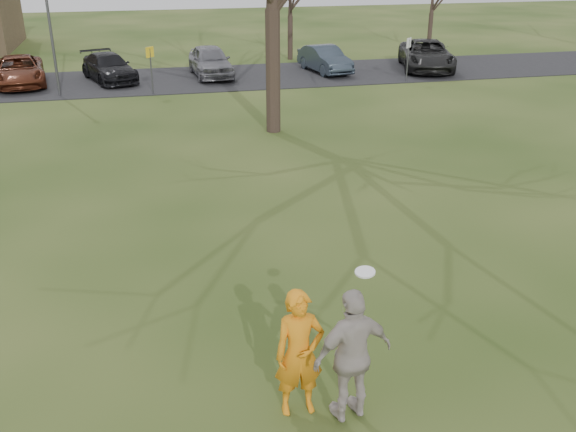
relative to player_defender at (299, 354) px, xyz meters
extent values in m
plane|color=#1E380F|center=(0.67, -0.39, -0.98)|extent=(120.00, 120.00, 0.00)
cube|color=black|center=(0.67, 24.61, -0.96)|extent=(62.00, 6.50, 0.04)
imported|color=orange|center=(0.00, 0.00, 0.00)|extent=(0.71, 0.47, 1.96)
imported|color=#572514|center=(-7.31, 24.88, -0.27)|extent=(2.87, 5.05, 1.33)
imported|color=black|center=(-3.26, 24.97, -0.30)|extent=(3.09, 4.72, 1.27)
imported|color=slate|center=(1.64, 25.01, -0.19)|extent=(2.06, 4.51, 1.50)
imported|color=#2D3843|center=(7.48, 24.77, -0.28)|extent=(2.08, 4.17, 1.31)
imported|color=black|center=(12.87, 24.30, -0.19)|extent=(3.89, 5.85, 1.49)
imported|color=#AFA39D|center=(0.67, -0.35, 0.11)|extent=(1.26, 0.72, 2.03)
cylinder|color=white|center=(0.80, -0.31, 1.36)|extent=(0.27, 0.27, 0.07)
cylinder|color=#47474C|center=(-5.33, 22.11, 2.02)|extent=(0.12, 0.12, 6.00)
cylinder|color=#47474C|center=(-1.33, 21.61, 0.02)|extent=(0.06, 0.06, 2.00)
cube|color=yellow|center=(-1.33, 21.61, 0.87)|extent=(0.35, 0.35, 0.45)
cylinder|color=#47474C|center=(10.67, 21.61, 0.02)|extent=(0.06, 0.06, 2.00)
cube|color=silver|center=(10.67, 21.61, 0.87)|extent=(0.35, 0.35, 0.45)
camera|label=1|loc=(-1.84, -7.26, 5.34)|focal=39.98mm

